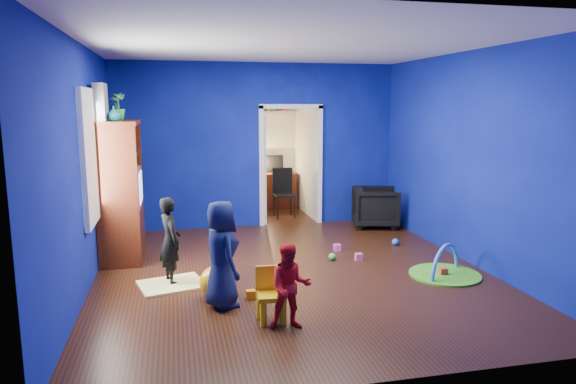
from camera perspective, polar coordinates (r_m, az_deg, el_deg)
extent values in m
cube|color=black|center=(6.79, 0.52, -9.01)|extent=(5.00, 5.50, 0.01)
cube|color=white|center=(6.47, 0.56, 16.11)|extent=(5.00, 5.50, 0.01)
cube|color=navy|center=(9.16, -3.38, 5.15)|extent=(5.00, 0.02, 2.90)
cube|color=navy|center=(3.87, 9.80, -1.34)|extent=(5.00, 0.02, 2.90)
cube|color=navy|center=(6.39, -21.89, 2.45)|extent=(0.02, 5.50, 2.90)
cube|color=navy|center=(7.44, 19.67, 3.53)|extent=(0.02, 5.50, 2.90)
imported|color=black|center=(9.34, 9.72, -1.67)|extent=(0.94, 0.93, 0.71)
imported|color=black|center=(6.44, -12.96, -5.30)|extent=(0.37, 0.46, 1.08)
imported|color=#0F1238|center=(5.61, -7.42, -6.88)|extent=(0.51, 0.65, 1.17)
imported|color=red|center=(5.08, 0.24, -10.45)|extent=(0.46, 0.38, 0.86)
imported|color=#0B565F|center=(7.21, -18.78, 8.23)|extent=(0.23, 0.23, 0.19)
imported|color=green|center=(7.73, -18.41, 9.01)|extent=(0.26, 0.26, 0.38)
cube|color=#3C110A|center=(7.60, -18.10, 0.16)|extent=(0.58, 1.14, 1.96)
cube|color=silver|center=(7.59, -17.82, 0.47)|extent=(0.46, 0.70, 0.54)
cube|color=#F2E07A|center=(6.50, -12.79, -9.99)|extent=(0.88, 0.77, 0.03)
sphere|color=yellow|center=(5.97, -8.04, -9.91)|extent=(0.37, 0.37, 0.37)
cube|color=yellow|center=(5.30, -1.87, -11.66)|extent=(0.30, 0.30, 0.50)
cylinder|color=green|center=(7.00, 17.02, -8.75)|extent=(0.91, 0.91, 0.02)
torus|color=#3F8CD8|center=(7.00, 17.02, -8.69)|extent=(0.68, 0.53, 0.81)
cube|color=white|center=(6.72, -21.35, 3.67)|extent=(0.03, 0.95, 1.55)
cube|color=slate|center=(7.28, -19.67, 1.81)|extent=(0.14, 0.42, 2.40)
cube|color=white|center=(9.31, 0.30, 2.77)|extent=(1.16, 0.10, 2.10)
cube|color=#3D140A|center=(10.87, -1.48, 0.18)|extent=(0.88, 0.44, 0.75)
cube|color=black|center=(10.91, -1.61, 3.26)|extent=(0.40, 0.05, 0.32)
sphere|color=#FFD88C|center=(10.80, -3.01, 3.08)|extent=(0.14, 0.14, 0.14)
cube|color=black|center=(9.93, -0.41, -0.24)|extent=(0.40, 0.40, 0.92)
cube|color=white|center=(10.83, -1.63, 8.89)|extent=(0.88, 0.24, 0.04)
cube|color=red|center=(6.97, 16.86, -8.50)|extent=(0.10, 0.08, 0.10)
sphere|color=blue|center=(8.24, 11.84, -5.43)|extent=(0.11, 0.11, 0.11)
cube|color=orange|center=(5.95, -4.15, -11.29)|extent=(0.10, 0.08, 0.10)
sphere|color=green|center=(7.34, 4.95, -7.15)|extent=(0.11, 0.11, 0.11)
cube|color=#DE53A5|center=(7.37, 7.88, -7.16)|extent=(0.10, 0.08, 0.10)
cube|color=#DB52BF|center=(7.80, 5.49, -6.17)|extent=(0.10, 0.08, 0.10)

